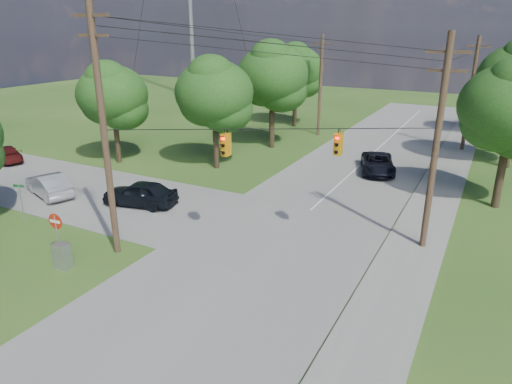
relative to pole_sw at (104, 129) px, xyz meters
The scene contains 22 objects.
ground 7.75m from the pole_sw, ahead, with size 140.00×140.00×0.00m, color #2A4E1A.
main_road 10.16m from the pole_sw, 34.88° to the left, with size 10.00×100.00×0.03m, color gray.
cross_road 19.30m from the pole_sw, 162.16° to the left, with size 48.00×9.00×0.03m, color gray.
sidewalk_east 15.37m from the pole_sw, 19.08° to the left, with size 2.60×100.00×0.12m, color gray.
pole_sw is the anchor object (origin of this frame).
pole_ne 15.51m from the pole_sw, 29.38° to the left, with size 2.00×0.32×10.50m.
pole_north_e 32.55m from the pole_sw, 65.48° to the left, with size 2.00×0.32×10.00m.
pole_north_w 29.62m from the pole_sw, 90.77° to the left, with size 2.00×0.32×10.00m.
power_lines 13.04m from the pole_sw, 61.30° to the left, with size 13.93×29.62×4.93m.
traffic_signals 8.24m from the pole_sw, 29.38° to the left, with size 4.91×3.27×1.05m.
tree_w_near 14.99m from the pole_sw, 103.11° to the left, with size 6.00×6.00×8.40m.
tree_w_mid 22.73m from the pole_sw, 96.06° to the left, with size 6.40×6.40×9.22m.
tree_w_far 32.90m from the pole_sw, 97.69° to the left, with size 6.00×6.00×8.73m.
tree_e_far 40.90m from the pole_sw, 66.82° to the left, with size 5.80×5.80×8.32m.
tree_cross_n 16.64m from the pole_sw, 133.29° to the left, with size 5.60×5.60×7.91m.
car_cross_dark 8.24m from the pole_sw, 120.61° to the left, with size 1.89×4.70×1.60m, color black.
car_cross_silver 11.81m from the pole_sw, 158.15° to the left, with size 1.61×4.61×1.52m, color #B2B4B9.
car_cross_far 22.09m from the pole_sw, 158.40° to the left, with size 1.82×4.48×1.30m, color #541413.
car_main_north 21.71m from the pole_sw, 66.72° to the left, with size 2.38×5.15×1.43m, color black.
control_cabinet 6.19m from the pole_sw, 111.47° to the right, with size 0.70×0.51×1.27m, color #96999B.
do_not_enter_sign 5.20m from the pole_sw, 133.91° to the right, with size 0.80×0.13×2.40m.
street_name_sign 8.79m from the pole_sw, behind, with size 0.67×0.20×2.29m.
Camera 1 is at (11.17, -14.51, 10.64)m, focal length 32.00 mm.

